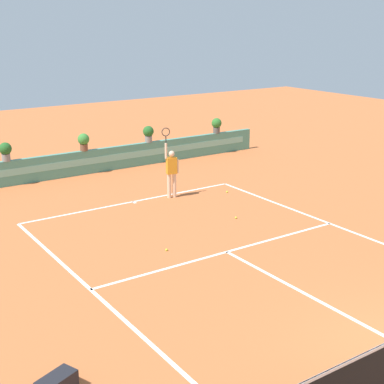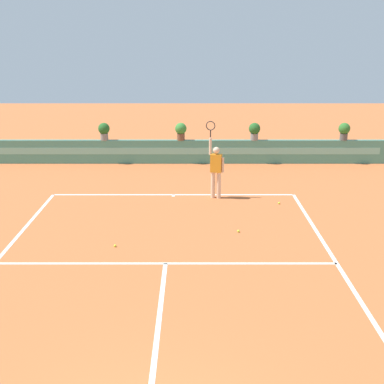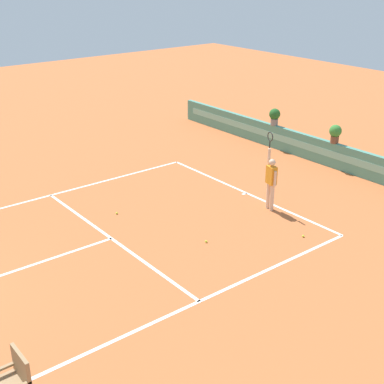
{
  "view_description": "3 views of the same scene",
  "coord_description": "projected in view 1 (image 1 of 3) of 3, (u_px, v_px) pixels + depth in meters",
  "views": [
    {
      "loc": [
        -8.96,
        -5.12,
        6.17
      ],
      "look_at": [
        0.57,
        8.98,
        1.0
      ],
      "focal_mm": 52.86,
      "sensor_mm": 36.0,
      "label": 1
    },
    {
      "loc": [
        0.64,
        -4.83,
        5.27
      ],
      "look_at": [
        0.57,
        8.98,
        1.0
      ],
      "focal_mm": 47.97,
      "sensor_mm": 36.0,
      "label": 2
    },
    {
      "loc": [
        12.59,
        -0.55,
        7.5
      ],
      "look_at": [
        0.57,
        8.98,
        1.0
      ],
      "focal_mm": 50.85,
      "sensor_mm": 36.0,
      "label": 3
    }
  ],
  "objects": [
    {
      "name": "tennis_ball_mid_court",
      "position": [
        236.0,
        218.0,
        18.36
      ],
      "size": [
        0.07,
        0.07,
        0.07
      ],
      "primitive_type": "sphere",
      "color": "#CCE033",
      "rests_on": "ground"
    },
    {
      "name": "potted_plant_left",
      "position": [
        5.0,
        150.0,
        21.6
      ],
      "size": [
        0.48,
        0.48,
        0.72
      ],
      "color": "gray",
      "rests_on": "back_wall_barrier"
    },
    {
      "name": "tennis_ball_near_baseline",
      "position": [
        227.0,
        192.0,
        21.13
      ],
      "size": [
        0.07,
        0.07,
        0.07
      ],
      "primitive_type": "sphere",
      "color": "#CCE033",
      "rests_on": "ground"
    },
    {
      "name": "tennis_ball_by_sideline",
      "position": [
        167.0,
        250.0,
        15.79
      ],
      "size": [
        0.07,
        0.07,
        0.07
      ],
      "primitive_type": "sphere",
      "color": "#CCE033",
      "rests_on": "ground"
    },
    {
      "name": "ground_plane",
      "position": [
        236.0,
        257.0,
        15.41
      ],
      "size": [
        60.0,
        60.0,
        0.0
      ],
      "primitive_type": "plane",
      "color": "#BC6033"
    },
    {
      "name": "back_wall_barrier",
      "position": [
        81.0,
        163.0,
        23.5
      ],
      "size": [
        18.0,
        0.21,
        1.0
      ],
      "color": "#4C8E7A",
      "rests_on": "ground"
    },
    {
      "name": "potted_plant_right",
      "position": [
        148.0,
        133.0,
        24.98
      ],
      "size": [
        0.48,
        0.48,
        0.72
      ],
      "color": "gray",
      "rests_on": "back_wall_barrier"
    },
    {
      "name": "court_lines",
      "position": [
        220.0,
        248.0,
        15.98
      ],
      "size": [
        8.32,
        11.94,
        0.01
      ],
      "color": "white",
      "rests_on": "ground"
    },
    {
      "name": "tennis_player",
      "position": [
        171.0,
        170.0,
        20.28
      ],
      "size": [
        0.61,
        0.3,
        2.58
      ],
      "color": "beige",
      "rests_on": "ground"
    },
    {
      "name": "potted_plant_far_right",
      "position": [
        217.0,
        125.0,
        26.99
      ],
      "size": [
        0.48,
        0.48,
        0.72
      ],
      "color": "#514C47",
      "rests_on": "back_wall_barrier"
    },
    {
      "name": "potted_plant_centre",
      "position": [
        84.0,
        141.0,
        23.32
      ],
      "size": [
        0.48,
        0.48,
        0.72
      ],
      "color": "brown",
      "rests_on": "back_wall_barrier"
    }
  ]
}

